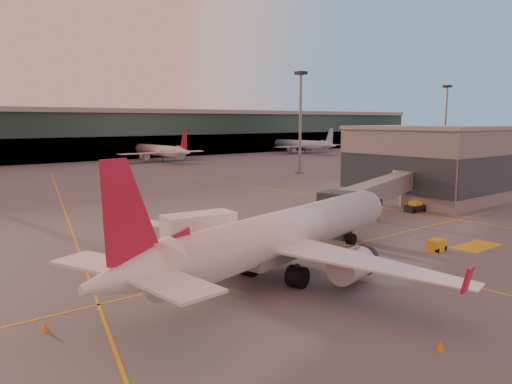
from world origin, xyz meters
TOP-DOWN VIEW (x-y plane):
  - ground at (0.00, 0.00)m, footprint 600.00×600.00m
  - taxi_markings at (-7.32, 44.49)m, footprint 100.12×173.00m
  - gate_building at (41.93, 17.93)m, footprint 18.40×22.40m
  - mast_east_near at (55.00, 62.00)m, footprint 2.40×2.40m
  - mast_east_far at (130.00, 66.00)m, footprint 2.40×2.40m
  - distant_aircraft_row at (10.83, 118.00)m, footprint 350.00×34.00m
  - main_airplane at (-6.15, 1.29)m, footprint 37.34×33.98m
  - jet_bridge at (21.91, 11.76)m, footprint 30.84×13.39m
  - catering_truck at (-9.69, 8.23)m, footprint 6.88×3.69m
  - gpu_cart at (12.79, -2.34)m, footprint 2.17×1.39m
  - pushback_tug at (30.66, 12.05)m, footprint 3.28×2.04m
  - cone_nose at (15.63, 2.05)m, footprint 0.38×0.38m
  - cone_tail at (-25.18, 2.69)m, footprint 0.46×0.46m
  - cone_wing_right at (-7.73, -15.03)m, footprint 0.47×0.47m
  - cone_wing_left at (-7.80, 19.51)m, footprint 0.40×0.40m

SIDE VIEW (x-z plane):
  - ground at x=0.00m, z-range 0.00..0.00m
  - distant_aircraft_row at x=10.83m, z-range -6.50..6.50m
  - taxi_markings at x=-7.32m, z-range 0.00..0.01m
  - cone_nose at x=15.63m, z-range -0.01..0.47m
  - cone_wing_left at x=-7.80m, z-range -0.01..0.50m
  - cone_tail at x=-25.18m, z-range -0.01..0.57m
  - cone_wing_right at x=-7.73m, z-range -0.01..0.59m
  - gpu_cart at x=12.79m, z-range -0.01..1.20m
  - pushback_tug at x=30.66m, z-range -0.15..1.44m
  - catering_truck at x=-9.69m, z-range 0.35..5.46m
  - main_airplane at x=-6.15m, z-range -1.99..9.39m
  - jet_bridge at x=21.91m, z-range 1.11..6.82m
  - gate_building at x=41.93m, z-range -0.01..12.59m
  - mast_east_near at x=55.00m, z-range 2.06..27.66m
  - mast_east_far at x=130.00m, z-range 2.06..27.66m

